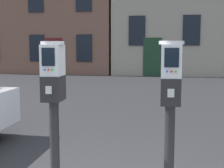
% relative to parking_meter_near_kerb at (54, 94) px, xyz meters
% --- Properties ---
extents(parking_meter_near_kerb, '(0.22, 0.25, 1.56)m').
position_rel_parking_meter_near_kerb_xyz_m(parking_meter_near_kerb, '(0.00, 0.00, 0.00)').
color(parking_meter_near_kerb, black).
rests_on(parking_meter_near_kerb, sidewalk_slab).
extents(parking_meter_twin_adjacent, '(0.22, 0.25, 1.56)m').
position_rel_parking_meter_near_kerb_xyz_m(parking_meter_twin_adjacent, '(1.07, 0.00, 0.00)').
color(parking_meter_twin_adjacent, black).
rests_on(parking_meter_twin_adjacent, sidewalk_slab).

